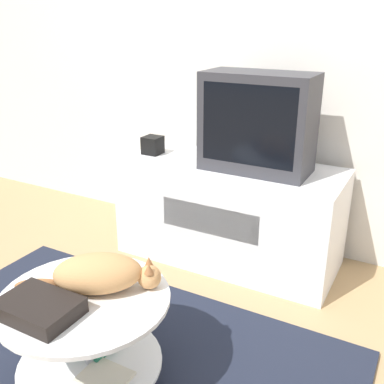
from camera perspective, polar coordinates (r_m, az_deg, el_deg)
ground_plane at (r=2.04m, az=-12.58°, el=-22.19°), size 12.00×12.00×0.00m
wall_back at (r=2.82m, az=7.30°, el=19.35°), size 8.00×0.05×2.60m
rug at (r=2.04m, az=-12.61°, el=-21.99°), size 2.03×1.44×0.02m
tv_stand at (r=2.70m, az=4.74°, el=-2.62°), size 1.29×0.54×0.60m
tv at (r=2.46m, az=8.32°, el=8.69°), size 0.59×0.29×0.53m
speaker at (r=2.81m, az=-5.01°, el=5.95°), size 0.11×0.11×0.11m
coffee_table at (r=1.85m, az=-13.14°, el=-16.76°), size 0.64×0.64×0.40m
dvd_box at (r=1.69m, az=-18.86°, el=-13.74°), size 0.27×0.19×0.06m
cat at (r=1.74m, az=-11.58°, el=-10.14°), size 0.48×0.36×0.14m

